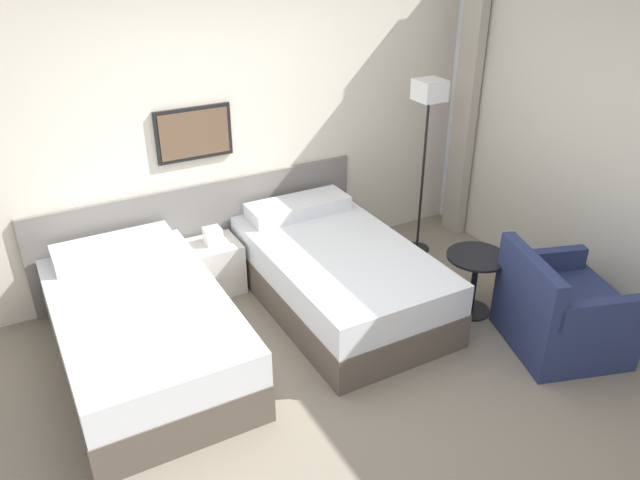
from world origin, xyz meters
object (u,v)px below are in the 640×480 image
(bed_near_window, at_px, (338,275))
(side_table, at_px, (475,272))
(armchair, at_px, (561,314))
(nightstand, at_px, (216,265))
(bed_near_door, at_px, (144,331))
(floor_lamp, at_px, (428,111))

(bed_near_window, bearing_deg, side_table, -34.06)
(armchair, bearing_deg, side_table, 39.63)
(nightstand, bearing_deg, bed_near_door, -138.18)
(bed_near_window, distance_m, side_table, 1.12)
(side_table, bearing_deg, armchair, -68.21)
(bed_near_door, height_order, side_table, bed_near_door)
(nightstand, distance_m, armchair, 2.84)
(armchair, bearing_deg, nightstand, 62.61)
(floor_lamp, distance_m, armchair, 2.08)
(nightstand, bearing_deg, floor_lamp, -7.53)
(nightstand, bearing_deg, bed_near_window, -41.82)
(bed_near_door, relative_size, armchair, 1.93)
(armchair, bearing_deg, floor_lamp, 18.33)
(floor_lamp, bearing_deg, armchair, -89.51)
(side_table, xyz_separation_m, armchair, (0.27, -0.67, -0.10))
(bed_near_door, xyz_separation_m, bed_near_window, (1.62, 0.00, 0.00))
(bed_near_door, xyz_separation_m, side_table, (2.54, -0.62, 0.09))
(bed_near_window, relative_size, nightstand, 3.29)
(bed_near_door, height_order, nightstand, bed_near_door)
(floor_lamp, xyz_separation_m, armchair, (0.01, -1.75, -1.12))
(nightstand, xyz_separation_m, side_table, (1.73, -1.35, 0.14))
(side_table, height_order, armchair, armchair)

